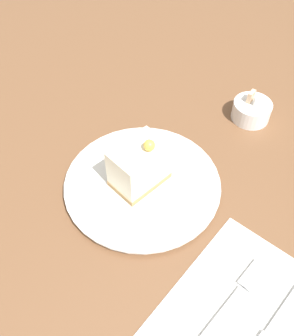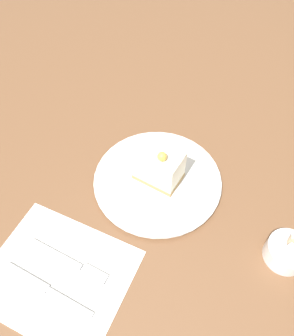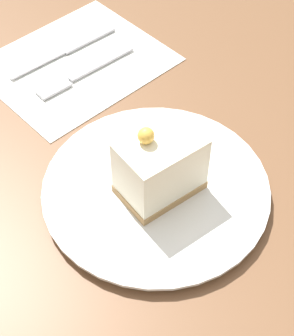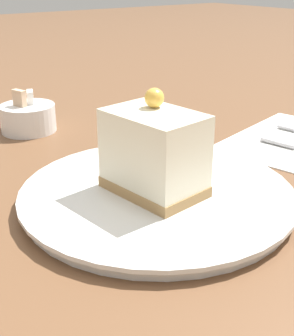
{
  "view_description": "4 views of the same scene",
  "coord_description": "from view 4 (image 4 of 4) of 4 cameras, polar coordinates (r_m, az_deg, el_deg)",
  "views": [
    {
      "loc": [
        0.3,
        -0.25,
        0.51
      ],
      "look_at": [
        0.0,
        -0.03,
        0.07
      ],
      "focal_mm": 40.0,
      "sensor_mm": 36.0,
      "label": 1
    },
    {
      "loc": [
        0.3,
        0.19,
        0.57
      ],
      "look_at": [
        0.0,
        -0.05,
        0.05
      ],
      "focal_mm": 35.0,
      "sensor_mm": 36.0,
      "label": 2
    },
    {
      "loc": [
        -0.36,
        0.17,
        0.52
      ],
      "look_at": [
        -0.01,
        -0.02,
        0.05
      ],
      "focal_mm": 60.0,
      "sensor_mm": 36.0,
      "label": 3
    },
    {
      "loc": [
        -0.26,
        -0.35,
        0.21
      ],
      "look_at": [
        -0.03,
        -0.04,
        0.04
      ],
      "focal_mm": 50.0,
      "sensor_mm": 36.0,
      "label": 4
    }
  ],
  "objects": [
    {
      "name": "sugar_bowl",
      "position": [
        0.66,
        -14.3,
        5.99
      ],
      "size": [
        0.07,
        0.07,
        0.06
      ],
      "color": "white",
      "rests_on": "ground_plane"
    },
    {
      "name": "cake_slice",
      "position": [
        0.43,
        0.88,
        1.89
      ],
      "size": [
        0.07,
        0.1,
        0.1
      ],
      "rotation": [
        0.0,
        0.0,
        0.13
      ],
      "color": "#AD8451",
      "rests_on": "plate"
    },
    {
      "name": "plate",
      "position": [
        0.45,
        1.22,
        -3.22
      ],
      "size": [
        0.26,
        0.26,
        0.01
      ],
      "color": "silver",
      "rests_on": "ground_plane"
    },
    {
      "name": "ground_plane",
      "position": [
        0.48,
        0.07,
        -2.29
      ],
      "size": [
        4.0,
        4.0,
        0.0
      ],
      "primitive_type": "plane",
      "color": "brown"
    }
  ]
}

